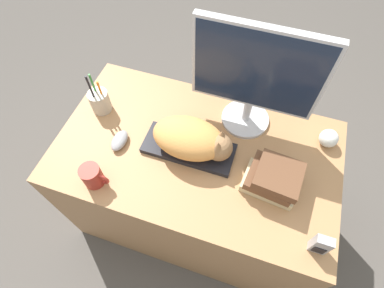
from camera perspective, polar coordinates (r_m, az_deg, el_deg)
name	(u,v)px	position (r m, az deg, el deg)	size (l,w,h in m)	color
ground_plane	(176,265)	(1.86, -3.12, -22.06)	(12.00, 12.00, 0.00)	#4C4742
desk	(196,185)	(1.61, 0.70, -7.79)	(1.22, 0.72, 0.73)	#9E7047
keyboard	(189,148)	(1.28, -0.62, -0.83)	(0.39, 0.16, 0.02)	black
cat	(193,139)	(1.21, 0.27, 0.90)	(0.34, 0.19, 0.14)	#D18C47
monitor	(256,76)	(1.19, 12.04, 12.60)	(0.50, 0.22, 0.50)	#B7B7BC
computer_mouse	(120,141)	(1.33, -13.64, 0.65)	(0.06, 0.11, 0.04)	gray
coffee_mug	(93,176)	(1.24, -18.38, -5.82)	(0.11, 0.08, 0.10)	#9E2D23
pen_cup	(100,101)	(1.44, -17.15, 7.85)	(0.09, 0.09, 0.23)	#B2A893
baseball	(329,138)	(1.40, 24.58, 0.99)	(0.08, 0.08, 0.08)	silver
phone	(321,245)	(1.17, 23.32, -17.21)	(0.06, 0.03, 0.11)	#99999E
book_stack	(273,179)	(1.20, 15.22, -6.44)	(0.22, 0.19, 0.12)	#C6B284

